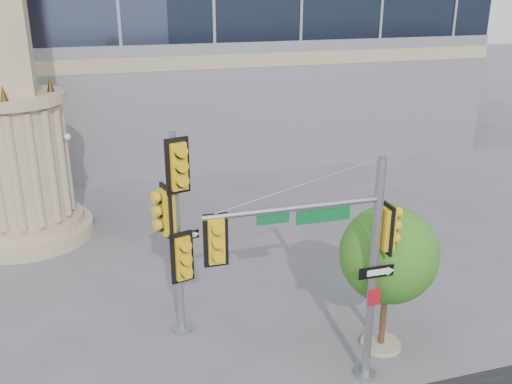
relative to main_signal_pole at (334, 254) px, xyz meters
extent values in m
plane|color=#545456|center=(-0.99, 1.36, -3.26)|extent=(120.00, 120.00, 0.00)
cylinder|color=tan|center=(-6.99, 10.36, -3.01)|extent=(4.40, 4.40, 0.50)
cylinder|color=tan|center=(-6.99, 10.36, -2.61)|extent=(3.80, 3.80, 0.30)
cylinder|color=tan|center=(-6.99, 10.36, -0.46)|extent=(3.00, 3.00, 4.00)
cylinder|color=tan|center=(-6.99, 10.36, 1.69)|extent=(3.50, 3.50, 0.30)
cone|color=#472D14|center=(-5.69, 10.36, 2.09)|extent=(0.24, 0.24, 0.50)
cylinder|color=slate|center=(0.95, 0.00, -3.20)|extent=(0.49, 0.49, 0.11)
cylinder|color=slate|center=(0.95, 0.00, -0.63)|extent=(0.19, 0.19, 5.26)
cylinder|color=slate|center=(-0.89, 0.01, 1.12)|extent=(3.68, 0.15, 0.12)
cube|color=#0B5F2A|center=(-0.28, -0.01, 0.90)|extent=(1.14, 0.04, 0.28)
cube|color=gold|center=(-2.47, 0.02, 0.64)|extent=(0.48, 0.25, 1.10)
cube|color=gold|center=(1.19, -0.01, 0.42)|extent=(0.25, 0.48, 1.10)
cube|color=black|center=(0.95, -0.13, -0.50)|extent=(0.81, 0.03, 0.26)
cube|color=#A90F1C|center=(0.95, -0.13, -1.11)|extent=(0.28, 0.03, 0.40)
cylinder|color=slate|center=(-2.79, 3.00, -3.19)|extent=(0.51, 0.51, 0.13)
cylinder|color=slate|center=(-2.79, 3.00, -0.60)|extent=(0.19, 0.19, 5.31)
cube|color=gold|center=(-2.73, 2.78, 1.31)|extent=(0.64, 0.44, 1.33)
cube|color=gold|center=(-3.01, 2.94, 0.14)|extent=(0.44, 0.64, 1.33)
cube|color=gold|center=(-2.73, 2.78, -1.03)|extent=(0.64, 0.44, 1.33)
cube|color=black|center=(-2.57, 2.93, -0.55)|extent=(0.64, 0.20, 0.21)
cylinder|color=tan|center=(1.85, 0.94, -3.20)|extent=(0.99, 0.99, 0.11)
cylinder|color=#382314|center=(1.85, 0.94, -2.26)|extent=(0.15, 0.15, 1.99)
sphere|color=#296517|center=(1.85, 0.94, -0.72)|extent=(2.32, 2.32, 2.32)
sphere|color=#296517|center=(2.35, 1.21, -1.05)|extent=(1.44, 1.44, 1.44)
sphere|color=#296517|center=(1.46, 0.66, -0.99)|extent=(1.21, 1.21, 1.21)
camera|label=1|loc=(-4.55, -9.66, 5.28)|focal=40.00mm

